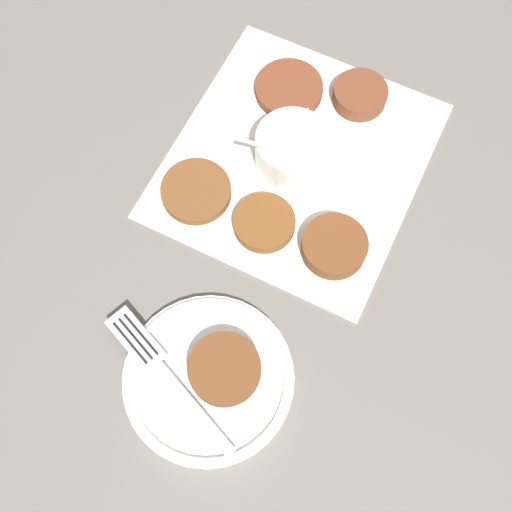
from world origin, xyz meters
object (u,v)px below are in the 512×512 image
at_px(fork, 158,366).
at_px(fritter_on_plate, 224,369).
at_px(serving_plate, 208,378).
at_px(sauce_bowl, 292,150).

bearing_deg(fork, fritter_on_plate, -70.84).
bearing_deg(serving_plate, sauce_bowl, 3.75).
height_order(sauce_bowl, fritter_on_plate, sauce_bowl).
xyz_separation_m(sauce_bowl, fritter_on_plate, (-0.27, -0.03, 0.00)).
relative_size(sauce_bowl, serving_plate, 0.55).
relative_size(serving_plate, fork, 0.99).
bearing_deg(sauce_bowl, fritter_on_plate, -173.18).
distance_m(sauce_bowl, serving_plate, 0.28).
xyz_separation_m(serving_plate, fritter_on_plate, (0.01, -0.01, 0.02)).
height_order(fritter_on_plate, fork, fritter_on_plate).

